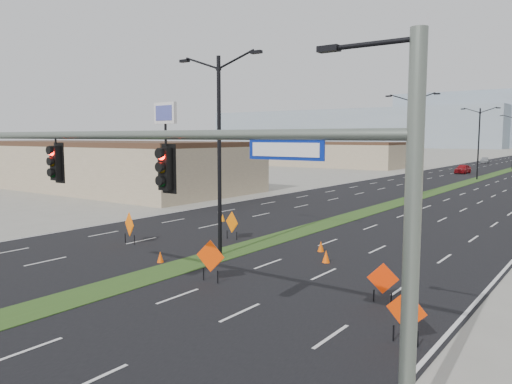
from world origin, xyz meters
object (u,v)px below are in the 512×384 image
Objects in this scene: streetlight_0 at (219,149)px; construction_sign_2 at (232,223)px; construction_sign_1 at (129,225)px; pole_sign_west at (165,121)px; car_left at (463,169)px; construction_sign_4 at (383,280)px; streetlight_1 at (410,143)px; construction_sign_3 at (210,257)px; cone_3 at (223,218)px; construction_sign_5 at (406,312)px; cone_0 at (160,257)px; car_far at (485,160)px; cone_2 at (321,246)px; streetlight_2 at (479,141)px; signal_mast at (221,190)px; cone_1 at (326,257)px.

streetlight_0 is 5.96m from construction_sign_2.
pole_sign_west is at bearing 151.13° from construction_sign_1.
car_left is 70.91m from construction_sign_4.
streetlight_1 is 5.60× the size of construction_sign_3.
car_left is at bearing 88.24° from cone_3.
construction_sign_5 is at bearing -77.17° from construction_sign_4.
construction_sign_4 is (14.25, -69.47, 0.12)m from car_left.
cone_0 is (4.50, -1.88, -0.80)m from construction_sign_1.
car_far is at bearing 86.56° from construction_sign_3.
pole_sign_west is at bearing -104.00° from car_far.
streetlight_0 is 18.13× the size of cone_0.
cone_0 is at bearing -128.08° from cone_2.
construction_sign_5 is at bearing -87.20° from car_far.
construction_sign_2 is (7.05, -101.18, 0.35)m from car_far.
construction_sign_1 is (-1.21, -68.23, 0.31)m from car_left.
construction_sign_3 is at bearing -33.99° from pole_sign_west.
cone_2 is at bearing -90.56° from car_far.
construction_sign_1 is 5.86m from construction_sign_2.
construction_sign_3 is 0.19× the size of pole_sign_west.
car_far is 2.62× the size of construction_sign_2.
construction_sign_5 is at bearing -24.30° from streetlight_0.
streetlight_1 is 2.29× the size of car_far.
streetlight_2 is at bearing -87.25° from car_far.
construction_sign_1 is at bearing 170.10° from construction_sign_5.
cone_3 is at bearing -90.05° from car_left.
construction_sign_3 is 28.92m from pole_sign_west.
construction_sign_2 is at bearing -92.18° from streetlight_2.
streetlight_0 and streetlight_2 have the same top height.
pole_sign_west is (-9.81, -90.31, 6.93)m from car_far.
construction_sign_5 is (2.94, 4.81, -3.82)m from signal_mast.
signal_mast is 8.82m from construction_sign_4.
streetlight_1 is at bearing 99.21° from construction_sign_1.
signal_mast is at bearing -49.46° from streetlight_0.
construction_sign_2 is 8.66m from construction_sign_3.
signal_mast is 9.29m from construction_sign_3.
construction_sign_4 reaches higher than cone_1.
streetlight_0 is 7.39m from cone_2.
streetlight_0 is at bearing 130.54° from signal_mast.
streetlight_1 is 16.00× the size of cone_1.
streetlight_0 is at bearing -90.00° from streetlight_2.
streetlight_1 is 18.25× the size of cone_3.
construction_sign_3 is at bearing 173.93° from construction_sign_4.
streetlight_2 reaches higher than car_far.
streetlight_1 is at bearing 42.01° from pole_sign_west.
construction_sign_4 is at bearing 3.97° from construction_sign_3.
construction_sign_2 reaches higher than car_left.
signal_mast is at bearing -35.52° from pole_sign_west.
car_far is (-9.05, 104.62, -4.78)m from streetlight_0.
construction_sign_2 reaches higher than cone_2.
pole_sign_west reaches higher than cone_1.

